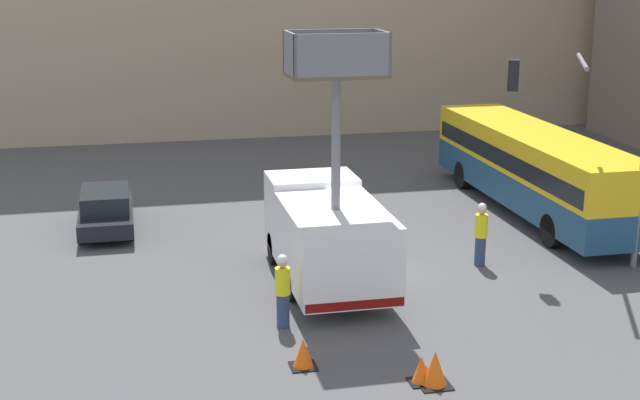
# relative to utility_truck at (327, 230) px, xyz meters

# --- Properties ---
(ground_plane) EXTENTS (120.00, 120.00, 0.00)m
(ground_plane) POSITION_rel_utility_truck_xyz_m (1.47, 0.57, -1.61)
(ground_plane) COLOR #4C4C4F
(utility_truck) EXTENTS (2.59, 6.14, 7.12)m
(utility_truck) POSITION_rel_utility_truck_xyz_m (0.00, 0.00, 0.00)
(utility_truck) COLOR white
(utility_truck) RESTS_ON ground_plane
(city_bus) EXTENTS (2.57, 12.47, 2.97)m
(city_bus) POSITION_rel_utility_truck_xyz_m (8.83, 5.64, 0.16)
(city_bus) COLOR navy
(city_bus) RESTS_ON ground_plane
(traffic_light_pole) EXTENTS (3.76, 3.51, 6.34)m
(traffic_light_pole) POSITION_rel_utility_truck_xyz_m (8.02, 0.07, 2.71)
(traffic_light_pole) COLOR slate
(traffic_light_pole) RESTS_ON ground_plane
(road_worker_near_truck) EXTENTS (0.38, 0.38, 1.90)m
(road_worker_near_truck) POSITION_rel_utility_truck_xyz_m (-1.74, -2.69, -0.65)
(road_worker_near_truck) COLOR navy
(road_worker_near_truck) RESTS_ON ground_plane
(road_worker_directing) EXTENTS (0.38, 0.38, 1.93)m
(road_worker_directing) POSITION_rel_utility_truck_xyz_m (4.82, 0.61, -0.63)
(road_worker_directing) COLOR navy
(road_worker_directing) RESTS_ON ground_plane
(traffic_cone_near_truck) EXTENTS (0.60, 0.60, 0.68)m
(traffic_cone_near_truck) POSITION_rel_utility_truck_xyz_m (-1.70, -5.03, -1.29)
(traffic_cone_near_truck) COLOR black
(traffic_cone_near_truck) RESTS_ON ground_plane
(traffic_cone_mid_road) EXTENTS (0.54, 0.54, 0.62)m
(traffic_cone_mid_road) POSITION_rel_utility_truck_xyz_m (0.64, -6.33, -1.32)
(traffic_cone_mid_road) COLOR black
(traffic_cone_mid_road) RESTS_ON ground_plane
(traffic_cone_far_side) EXTENTS (0.69, 0.69, 0.79)m
(traffic_cone_far_side) POSITION_rel_utility_truck_xyz_m (0.88, -6.51, -1.23)
(traffic_cone_far_side) COLOR black
(traffic_cone_far_side) RESTS_ON ground_plane
(parked_car_curbside) EXTENTS (1.76, 4.61, 1.43)m
(parked_car_curbside) POSITION_rel_utility_truck_xyz_m (-6.13, 6.69, -0.88)
(parked_car_curbside) COLOR black
(parked_car_curbside) RESTS_ON ground_plane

